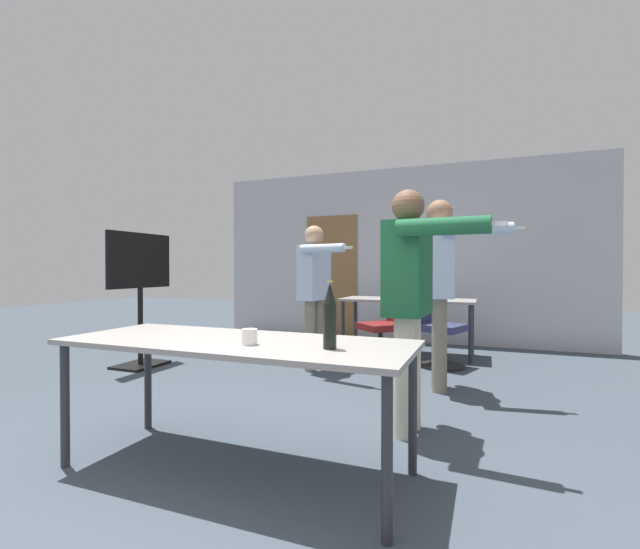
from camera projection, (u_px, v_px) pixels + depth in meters
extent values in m
plane|color=#3D4751|center=(160.00, 527.00, 1.91)|extent=(24.00, 24.00, 0.00)
cube|color=#BCBCC1|center=(397.00, 255.00, 6.85)|extent=(6.06, 0.10, 2.77)
cube|color=olive|center=(332.00, 277.00, 7.21)|extent=(0.90, 0.02, 2.05)
cube|color=gray|center=(235.00, 342.00, 2.44)|extent=(2.02, 0.77, 0.03)
cylinder|color=#2D2D33|center=(65.00, 405.00, 2.49)|extent=(0.05, 0.05, 0.72)
cylinder|color=#2D2D33|center=(387.00, 458.00, 1.79)|extent=(0.05, 0.05, 0.72)
cylinder|color=#2D2D33|center=(148.00, 378.00, 3.10)|extent=(0.05, 0.05, 0.72)
cylinder|color=#2D2D33|center=(413.00, 410.00, 2.40)|extent=(0.05, 0.05, 0.72)
cube|color=gray|center=(407.00, 300.00, 5.78)|extent=(1.76, 0.70, 0.03)
cylinder|color=#2D2D33|center=(343.00, 327.00, 5.82)|extent=(0.05, 0.05, 0.72)
cylinder|color=#2D2D33|center=(470.00, 334.00, 5.21)|extent=(0.05, 0.05, 0.72)
cylinder|color=#2D2D33|center=(355.00, 322.00, 6.35)|extent=(0.05, 0.05, 0.72)
cylinder|color=#2D2D33|center=(472.00, 328.00, 5.75)|extent=(0.05, 0.05, 0.72)
cube|color=black|center=(141.00, 365.00, 5.07)|extent=(0.44, 0.56, 0.03)
cylinder|color=black|center=(140.00, 326.00, 5.07)|extent=(0.06, 0.06, 0.90)
cube|color=black|center=(140.00, 260.00, 5.06)|extent=(0.04, 0.95, 0.65)
cube|color=#14331E|center=(139.00, 260.00, 5.07)|extent=(0.01, 0.88, 0.57)
cylinder|color=slate|center=(439.00, 342.00, 4.18)|extent=(0.13, 0.13, 0.88)
cylinder|color=slate|center=(440.00, 345.00, 4.00)|extent=(0.13, 0.13, 0.88)
cube|color=silver|center=(440.00, 262.00, 4.08)|extent=(0.31, 0.47, 0.69)
sphere|color=#936B4C|center=(440.00, 213.00, 4.08)|extent=(0.24, 0.24, 0.24)
cylinder|color=silver|center=(438.00, 264.00, 4.35)|extent=(0.10, 0.10, 0.60)
cylinder|color=silver|center=(477.00, 229.00, 3.75)|extent=(0.61, 0.20, 0.10)
cube|color=white|center=(517.00, 228.00, 3.68)|extent=(0.12, 0.05, 0.03)
cylinder|color=beige|center=(411.00, 371.00, 3.10)|extent=(0.14, 0.14, 0.83)
cylinder|color=beige|center=(404.00, 377.00, 2.93)|extent=(0.14, 0.14, 0.83)
cube|color=#195633|center=(408.00, 269.00, 3.00)|extent=(0.29, 0.48, 0.65)
sphere|color=brown|center=(408.00, 206.00, 3.00)|extent=(0.23, 0.23, 0.23)
cylinder|color=#195633|center=(417.00, 272.00, 3.26)|extent=(0.11, 0.11, 0.57)
cylinder|color=#195633|center=(442.00, 226.00, 2.62)|extent=(0.57, 0.15, 0.11)
cube|color=white|center=(497.00, 224.00, 2.49)|extent=(0.12, 0.04, 0.03)
cylinder|color=slate|center=(318.00, 334.00, 4.97)|extent=(0.12, 0.12, 0.80)
cylinder|color=slate|center=(310.00, 336.00, 4.83)|extent=(0.12, 0.12, 0.80)
cube|color=silver|center=(314.00, 272.00, 4.89)|extent=(0.29, 0.42, 0.63)
sphere|color=tan|center=(314.00, 235.00, 4.88)|extent=(0.22, 0.22, 0.22)
cylinder|color=silver|center=(326.00, 273.00, 5.09)|extent=(0.09, 0.09, 0.54)
cylinder|color=silver|center=(322.00, 248.00, 4.53)|extent=(0.55, 0.21, 0.09)
cube|color=white|center=(347.00, 248.00, 4.37)|extent=(0.12, 0.06, 0.03)
cylinder|color=black|center=(380.00, 361.00, 5.26)|extent=(0.52, 0.52, 0.03)
cylinder|color=black|center=(380.00, 345.00, 5.26)|extent=(0.06, 0.06, 0.38)
cube|color=maroon|center=(380.00, 326.00, 5.26)|extent=(0.65, 0.65, 0.08)
cube|color=maroon|center=(398.00, 305.00, 5.36)|extent=(0.35, 0.35, 0.42)
cylinder|color=black|center=(442.00, 366.00, 5.03)|extent=(0.52, 0.52, 0.03)
cylinder|color=black|center=(442.00, 348.00, 5.03)|extent=(0.06, 0.06, 0.39)
cube|color=navy|center=(442.00, 328.00, 5.03)|extent=(0.59, 0.59, 0.08)
cube|color=navy|center=(422.00, 305.00, 5.20)|extent=(0.21, 0.43, 0.42)
cylinder|color=black|center=(330.00, 326.00, 2.16)|extent=(0.07, 0.07, 0.23)
cone|color=black|center=(330.00, 293.00, 2.16)|extent=(0.06, 0.06, 0.10)
cylinder|color=gold|center=(330.00, 282.00, 2.16)|extent=(0.03, 0.03, 0.01)
cylinder|color=silver|center=(250.00, 337.00, 2.28)|extent=(0.08, 0.08, 0.09)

